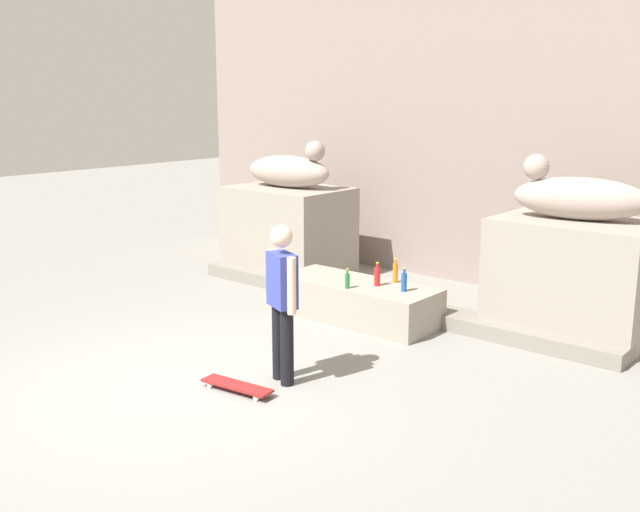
# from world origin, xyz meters

# --- Properties ---
(ground_plane) EXTENTS (40.00, 40.00, 0.00)m
(ground_plane) POSITION_xyz_m (0.00, 0.00, 0.00)
(ground_plane) COLOR gray
(facade_wall) EXTENTS (11.16, 0.60, 5.22)m
(facade_wall) POSITION_xyz_m (0.00, 5.97, 2.61)
(facade_wall) COLOR gray
(facade_wall) RESTS_ON ground_plane
(pedestal_left) EXTENTS (1.89, 1.38, 1.45)m
(pedestal_left) POSITION_xyz_m (-2.40, 4.30, 0.73)
(pedestal_left) COLOR gray
(pedestal_left) RESTS_ON ground_plane
(pedestal_right) EXTENTS (1.89, 1.38, 1.45)m
(pedestal_right) POSITION_xyz_m (2.40, 4.30, 0.73)
(pedestal_right) COLOR gray
(pedestal_right) RESTS_ON ground_plane
(statue_reclining_left) EXTENTS (1.63, 0.66, 0.78)m
(statue_reclining_left) POSITION_xyz_m (-2.37, 4.31, 1.74)
(statue_reclining_left) COLOR #A7968B
(statue_reclining_left) RESTS_ON pedestal_left
(statue_reclining_right) EXTENTS (1.68, 0.87, 0.78)m
(statue_reclining_right) POSITION_xyz_m (2.37, 4.30, 1.74)
(statue_reclining_right) COLOR #A7968B
(statue_reclining_right) RESTS_ON pedestal_right
(ledge_block) EXTENTS (2.21, 0.88, 0.51)m
(ledge_block) POSITION_xyz_m (0.00, 3.03, 0.26)
(ledge_block) COLOR gray
(ledge_block) RESTS_ON ground_plane
(skater) EXTENTS (0.51, 0.32, 1.67)m
(skater) POSITION_xyz_m (0.71, 0.82, 0.92)
(skater) COLOR black
(skater) RESTS_ON ground_plane
(skateboard) EXTENTS (0.82, 0.30, 0.08)m
(skateboard) POSITION_xyz_m (0.54, 0.31, 0.06)
(skateboard) COLOR maroon
(skateboard) RESTS_ON ground_plane
(bottle_blue) EXTENTS (0.07, 0.07, 0.30)m
(bottle_blue) POSITION_xyz_m (0.72, 3.05, 0.64)
(bottle_blue) COLOR #194C99
(bottle_blue) RESTS_ON ledge_block
(bottle_red) EXTENTS (0.08, 0.08, 0.31)m
(bottle_red) POSITION_xyz_m (0.30, 3.05, 0.64)
(bottle_red) COLOR red
(bottle_red) RESTS_ON ledge_block
(bottle_orange) EXTENTS (0.07, 0.07, 0.33)m
(bottle_orange) POSITION_xyz_m (0.38, 3.35, 0.65)
(bottle_orange) COLOR orange
(bottle_orange) RESTS_ON ledge_block
(bottle_green) EXTENTS (0.06, 0.06, 0.26)m
(bottle_green) POSITION_xyz_m (0.08, 2.70, 0.62)
(bottle_green) COLOR #1E722D
(bottle_green) RESTS_ON ledge_block
(stair_step) EXTENTS (6.69, 0.50, 0.19)m
(stair_step) POSITION_xyz_m (0.00, 3.59, 0.10)
(stair_step) COLOR gray
(stair_step) RESTS_ON ground_plane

